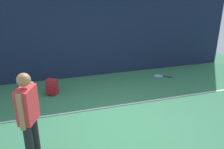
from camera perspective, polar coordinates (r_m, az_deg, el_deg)
ground_plane at (r=5.70m, az=1.18°, el=-10.83°), size 12.00×12.00×0.00m
back_fence at (r=7.89m, az=-5.53°, el=9.73°), size 10.00×0.10×2.91m
court_line at (r=6.26m, az=-0.77°, el=-7.59°), size 9.00×0.05×0.00m
tennis_player at (r=4.27m, az=-19.03°, el=-8.93°), size 0.36×0.49×1.70m
tennis_racket at (r=8.31m, az=11.07°, el=-0.37°), size 0.61×0.47×0.03m
backpack at (r=7.05m, az=-13.95°, el=-2.93°), size 0.37×0.37×0.44m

